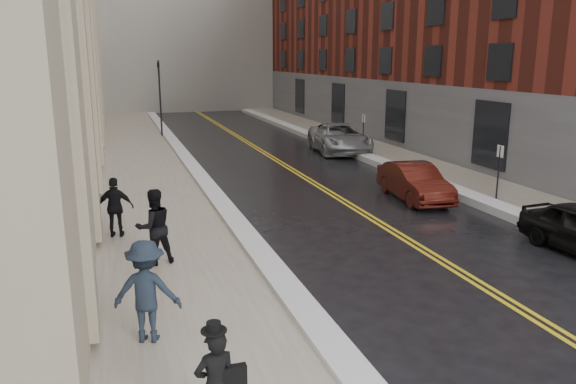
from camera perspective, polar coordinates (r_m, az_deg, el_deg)
ground at (r=12.27m, az=13.39°, el=-13.06°), size 160.00×160.00×0.00m
sidewalk_left at (r=25.93m, az=-14.10°, el=1.25°), size 4.00×64.00×0.15m
sidewalk_right at (r=29.84m, az=12.73°, el=2.91°), size 3.00×64.00×0.15m
lane_stripe_a at (r=27.18m, az=0.53°, el=2.07°), size 0.12×64.00×0.01m
lane_stripe_b at (r=27.25m, az=1.01°, el=2.10°), size 0.12×64.00×0.01m
snow_ridge_left at (r=26.13m, az=-9.07°, el=1.71°), size 0.70×60.80×0.26m
snow_ridge_right at (r=28.95m, az=9.56°, el=2.89°), size 0.85×60.80×0.30m
traffic_signal at (r=39.54m, az=-12.89°, el=9.84°), size 0.18×0.15×5.20m
parking_sign_near at (r=22.48m, az=20.62°, el=2.27°), size 0.06×0.35×2.23m
parking_sign_far at (r=32.64m, az=7.65°, el=6.29°), size 0.06×0.35×2.23m
car_maroon at (r=22.27m, az=12.74°, el=1.01°), size 1.87×4.41×1.41m
car_silver_near at (r=32.76m, az=4.47°, el=5.17°), size 2.36×4.73×1.32m
car_silver_far at (r=33.03m, az=5.27°, el=5.51°), size 3.41×6.20×1.64m
pedestrian_a at (r=14.92m, az=-13.44°, el=-3.46°), size 1.13×0.97×2.00m
pedestrian_b at (r=11.01m, az=-14.18°, el=-9.73°), size 1.45×1.09×1.99m
pedestrian_c at (r=17.50m, az=-17.12°, el=-1.49°), size 1.12×0.63×1.81m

